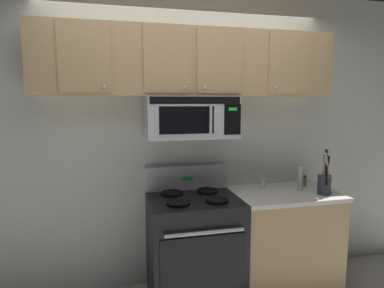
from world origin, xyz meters
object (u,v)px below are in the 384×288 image
(over_range_microwave, at_px, (191,117))
(pepper_mill, at_px, (300,179))
(salt_shaker, at_px, (263,183))
(stove_range, at_px, (194,247))
(spice_jar, at_px, (304,181))
(utensil_crock_charcoal, at_px, (325,180))

(over_range_microwave, height_order, pepper_mill, over_range_microwave)
(over_range_microwave, relative_size, pepper_mill, 3.46)
(over_range_microwave, bearing_deg, salt_shaker, 3.70)
(stove_range, height_order, pepper_mill, same)
(over_range_microwave, height_order, spice_jar, over_range_microwave)
(stove_range, bearing_deg, spice_jar, 6.74)
(over_range_microwave, distance_m, pepper_mill, 1.15)
(utensil_crock_charcoal, relative_size, pepper_mill, 1.81)
(utensil_crock_charcoal, bearing_deg, pepper_mill, 134.96)
(pepper_mill, bearing_deg, stove_range, 179.91)
(pepper_mill, bearing_deg, salt_shaker, 150.58)
(salt_shaker, bearing_deg, stove_range, -167.03)
(salt_shaker, distance_m, spice_jar, 0.41)
(utensil_crock_charcoal, xyz_separation_m, salt_shaker, (-0.43, 0.31, -0.08))
(utensil_crock_charcoal, xyz_separation_m, spice_jar, (-0.02, 0.28, -0.07))
(pepper_mill, bearing_deg, utensil_crock_charcoal, -45.04)
(stove_range, relative_size, over_range_microwave, 1.47)
(stove_range, distance_m, utensil_crock_charcoal, 1.27)
(stove_range, bearing_deg, salt_shaker, 12.97)
(over_range_microwave, relative_size, salt_shaker, 8.05)
(stove_range, distance_m, spice_jar, 1.22)
(spice_jar, bearing_deg, utensil_crock_charcoal, -85.63)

